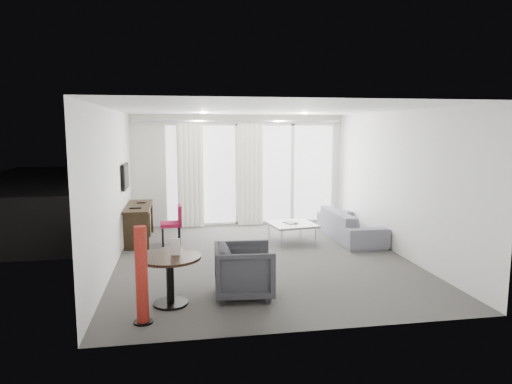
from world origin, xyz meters
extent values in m
cube|color=#484643|center=(0.00, 0.00, 0.00)|extent=(5.00, 6.00, 0.00)
cube|color=white|center=(0.00, 0.00, 2.60)|extent=(5.00, 6.00, 0.00)
cube|color=silver|center=(-2.50, 0.00, 1.30)|extent=(0.00, 6.00, 2.60)
cube|color=silver|center=(2.50, 0.00, 1.30)|extent=(0.00, 6.00, 2.60)
cube|color=silver|center=(0.00, -3.00, 1.30)|extent=(5.00, 0.00, 2.60)
cylinder|color=#FFE0B2|center=(-0.90, 1.60, 2.59)|extent=(0.12, 0.12, 0.02)
cylinder|color=#FFE0B2|center=(1.20, 1.60, 2.59)|extent=(0.12, 0.12, 0.02)
cylinder|color=maroon|center=(-1.88, -2.45, 0.58)|extent=(0.29, 0.29, 1.16)
imported|color=#323238|center=(-0.57, -1.80, 0.36)|extent=(0.84, 0.82, 0.72)
imported|color=slate|center=(2.07, 1.08, 0.30)|extent=(0.80, 2.06, 0.60)
cube|color=#4D4D50|center=(0.30, 4.50, -0.06)|extent=(5.60, 3.00, 0.12)
camera|label=1|loc=(-1.43, -7.73, 2.27)|focal=32.00mm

